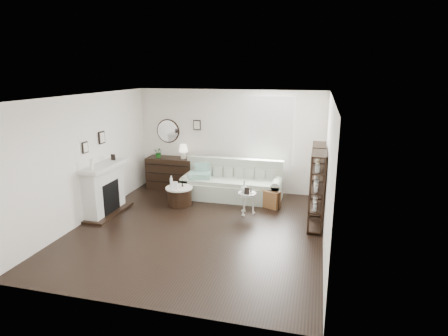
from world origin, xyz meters
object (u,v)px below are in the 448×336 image
(sofa, at_px, (232,185))
(pedestal_table, at_px, (247,195))
(drum_table, at_px, (179,196))
(dresser, at_px, (171,173))

(sofa, height_order, pedestal_table, sofa)
(sofa, distance_m, drum_table, 1.41)
(sofa, height_order, drum_table, sofa)
(dresser, bearing_deg, pedestal_table, -30.69)
(sofa, relative_size, pedestal_table, 4.92)
(sofa, bearing_deg, pedestal_table, -60.75)
(dresser, xyz_separation_m, drum_table, (0.71, -1.24, -0.20))
(drum_table, bearing_deg, pedestal_table, -6.23)
(dresser, distance_m, pedestal_table, 2.80)
(dresser, height_order, drum_table, dresser)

